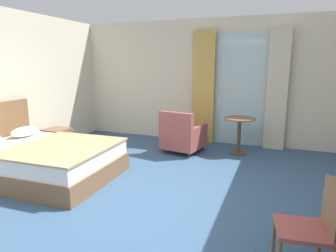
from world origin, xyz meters
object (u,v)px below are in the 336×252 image
(nightstand, at_px, (58,139))
(round_cafe_table, at_px, (239,128))
(armchair_by_window, at_px, (182,136))
(bed, at_px, (42,159))
(desk_chair, at_px, (313,224))

(nightstand, height_order, round_cafe_table, round_cafe_table)
(armchair_by_window, bearing_deg, bed, -129.08)
(bed, bearing_deg, desk_chair, -14.03)
(round_cafe_table, bearing_deg, bed, -138.99)
(bed, relative_size, round_cafe_table, 3.07)
(nightstand, relative_size, armchair_by_window, 0.54)
(bed, height_order, round_cafe_table, bed)
(bed, xyz_separation_m, desk_chair, (3.91, -0.98, 0.18))
(armchair_by_window, bearing_deg, desk_chair, -54.74)
(bed, bearing_deg, nightstand, 122.11)
(armchair_by_window, bearing_deg, round_cafe_table, 17.20)
(bed, bearing_deg, round_cafe_table, 41.01)
(bed, distance_m, round_cafe_table, 3.76)
(desk_chair, bearing_deg, bed, 165.97)
(round_cafe_table, bearing_deg, nightstand, -162.60)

